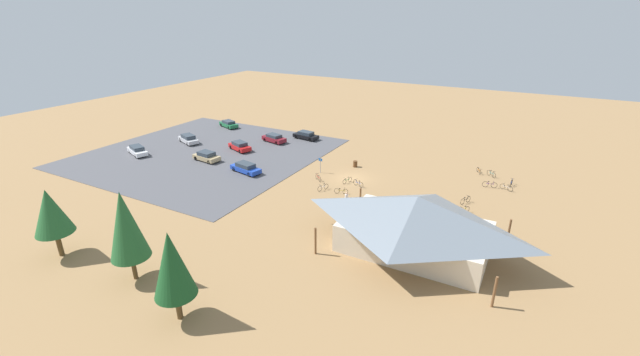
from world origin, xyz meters
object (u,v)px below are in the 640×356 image
object	(u,v)px
bicycle_yellow_edge_south	(464,210)
bicycle_orange_back_row	(479,171)
bicycle_teal_yard_front	(491,174)
car_tan_second_row	(207,156)
bicycle_silver_lone_east	(506,188)
visitor_at_bikes	(346,199)
car_maroon_inner_stall	(274,138)
car_red_aisle_side	(240,146)
car_silver_back_corner	(188,139)
bicycle_red_lone_west	(318,178)
car_black_by_curb	(306,135)
car_blue_end_stall	(246,168)
bike_pavilion	(416,220)
bicycle_purple_near_porch	(490,185)
pine_far_west	(172,265)
lot_sign	(320,163)
bicycle_blue_yard_left	(511,183)
trash_bin	(355,164)
bicycle_blue_trailside	(358,183)
bicycle_white_edge_north	(323,187)
pine_mideast	(50,212)
bicycle_yellow_yard_center	(341,191)
car_green_front_row	(229,124)
bicycle_black_yard_right	(465,200)
pine_far_east	(125,225)
bicycle_green_by_bin	(347,180)
car_white_mid_lot	(137,150)

from	to	relation	value
bicycle_yellow_edge_south	bicycle_orange_back_row	bearing A→B (deg)	-87.65
bicycle_teal_yard_front	car_tan_second_row	distance (m)	40.49
bicycle_silver_lone_east	visitor_at_bikes	bearing A→B (deg)	41.23
car_maroon_inner_stall	car_red_aisle_side	size ratio (longest dim) A/B	1.01
car_silver_back_corner	bicycle_red_lone_west	bearing A→B (deg)	171.57
bicycle_yellow_edge_south	car_black_by_curb	bearing A→B (deg)	-28.64
car_blue_end_stall	bike_pavilion	bearing A→B (deg)	162.61
car_tan_second_row	visitor_at_bikes	bearing A→B (deg)	171.05
bicycle_orange_back_row	car_tan_second_row	size ratio (longest dim) A/B	0.35
bicycle_purple_near_porch	pine_far_west	bearing A→B (deg)	65.70
pine_far_west	car_silver_back_corner	bearing A→B (deg)	-45.58
car_black_by_curb	lot_sign	bearing A→B (deg)	127.57
bicycle_blue_yard_left	visitor_at_bikes	size ratio (longest dim) A/B	0.99
trash_bin	lot_sign	size ratio (longest dim) A/B	0.41
bicycle_blue_trailside	car_silver_back_corner	xyz separation A→B (m)	(32.72, -3.32, 0.35)
bicycle_teal_yard_front	bicycle_silver_lone_east	world-z (taller)	bicycle_teal_yard_front
bicycle_blue_yard_left	car_blue_end_stall	distance (m)	35.01
trash_bin	bicycle_red_lone_west	xyz separation A→B (m)	(2.16, 7.05, -0.07)
bicycle_white_edge_north	car_tan_second_row	xyz separation A→B (m)	(20.31, -1.19, 0.37)
pine_mideast	trash_bin	bearing A→B (deg)	-112.53
bicycle_blue_trailside	bicycle_white_edge_north	size ratio (longest dim) A/B	1.00
bicycle_yellow_yard_center	car_green_front_row	distance (m)	36.94
bicycle_orange_back_row	car_tan_second_row	bearing A→B (deg)	21.31
car_green_front_row	visitor_at_bikes	world-z (taller)	visitor_at_bikes
bicycle_black_yard_right	visitor_at_bikes	world-z (taller)	visitor_at_bikes
pine_far_east	bicycle_silver_lone_east	size ratio (longest dim) A/B	5.01
car_green_front_row	car_red_aisle_side	bearing A→B (deg)	137.10
visitor_at_bikes	bicycle_yellow_yard_center	bearing A→B (deg)	-54.44
bicycle_green_by_bin	car_green_front_row	size ratio (longest dim) A/B	0.34
bicycle_white_edge_north	bicycle_red_lone_west	distance (m)	3.19
trash_bin	car_green_front_row	size ratio (longest dim) A/B	0.19
lot_sign	car_red_aisle_side	world-z (taller)	lot_sign
bicycle_yellow_yard_center	bicycle_orange_back_row	bearing A→B (deg)	-131.67
bicycle_teal_yard_front	bicycle_silver_lone_east	bearing A→B (deg)	119.90
lot_sign	car_green_front_row	xyz separation A→B (m)	(26.89, -12.53, -0.70)
pine_far_west	bicycle_black_yard_right	distance (m)	33.48
bicycle_silver_lone_east	car_red_aisle_side	xyz separation A→B (m)	(39.24, 3.42, 0.38)
pine_mideast	car_blue_end_stall	size ratio (longest dim) A/B	1.33
pine_far_west	bike_pavilion	bearing A→B (deg)	-125.05
car_green_front_row	trash_bin	bearing A→B (deg)	164.97
car_red_aisle_side	bicycle_black_yard_right	bearing A→B (deg)	175.31
pine_far_east	car_silver_back_corner	world-z (taller)	pine_far_east
bicycle_blue_yard_left	car_silver_back_corner	bearing A→B (deg)	7.16
bike_pavilion	visitor_at_bikes	world-z (taller)	bike_pavilion
bicycle_teal_yard_front	car_white_mid_lot	world-z (taller)	car_white_mid_lot
bike_pavilion	visitor_at_bikes	bearing A→B (deg)	-29.46
car_tan_second_row	car_green_front_row	world-z (taller)	car_tan_second_row
bicycle_black_yard_right	bicycle_yellow_edge_south	distance (m)	2.87
bicycle_blue_yard_left	car_white_mid_lot	bearing A→B (deg)	15.59
bicycle_yellow_yard_center	bicycle_white_edge_north	bearing A→B (deg)	2.15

